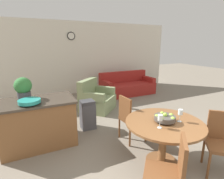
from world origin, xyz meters
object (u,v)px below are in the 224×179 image
at_px(wine_glass_left, 160,118).
at_px(armchair, 96,100).
at_px(dining_chair_near_left, 170,171).
at_px(dining_chair_near_right, 222,140).
at_px(kitchen_island, 39,123).
at_px(trash_bin, 88,115).
at_px(dining_chair_far_side, 130,116).
at_px(potted_plant, 23,88).
at_px(teal_bowl, 30,101).
at_px(dining_table, 164,131).
at_px(fruit_bowl, 165,118).
at_px(wine_glass_right, 180,113).
at_px(couch, 127,87).

bearing_deg(wine_glass_left, armchair, 88.15).
relative_size(dining_chair_near_left, dining_chair_near_right, 1.00).
distance_m(kitchen_island, trash_bin, 1.07).
bearing_deg(armchair, dining_chair_far_side, -133.47).
height_order(kitchen_island, potted_plant, potted_plant).
bearing_deg(teal_bowl, armchair, 40.05).
bearing_deg(wine_glass_left, dining_chair_near_left, -118.62).
bearing_deg(dining_chair_near_right, armchair, -34.49).
bearing_deg(armchair, dining_table, -130.90).
bearing_deg(trash_bin, armchair, 60.00).
bearing_deg(wine_glass_left, dining_chair_near_right, -23.55).
bearing_deg(dining_table, teal_bowl, 145.84).
relative_size(dining_table, fruit_bowl, 3.74).
bearing_deg(trash_bin, wine_glass_right, -62.55).
bearing_deg(wine_glass_right, fruit_bowl, 157.13).
bearing_deg(dining_chair_far_side, fruit_bowl, 5.07).
relative_size(wine_glass_left, armchair, 0.16).
bearing_deg(dining_chair_near_left, wine_glass_left, 13.30).
relative_size(dining_chair_far_side, kitchen_island, 0.69).
bearing_deg(teal_bowl, wine_glass_right, -33.09).
distance_m(kitchen_island, couch, 4.05).
bearing_deg(dining_chair_far_side, potted_plant, -117.51).
height_order(dining_chair_near_right, couch, dining_chair_near_right).
distance_m(teal_bowl, couch, 4.30).
bearing_deg(teal_bowl, dining_chair_near_left, -54.94).
height_order(dining_chair_near_left, dining_chair_far_side, same).
xyz_separation_m(dining_chair_near_right, kitchen_island, (-2.41, 1.95, -0.06)).
height_order(dining_chair_far_side, kitchen_island, dining_chair_far_side).
xyz_separation_m(dining_table, dining_chair_far_side, (-0.12, 0.83, -0.05)).
bearing_deg(dining_chair_near_right, dining_chair_far_side, -17.42).
xyz_separation_m(dining_table, couch, (1.56, 3.79, -0.28)).
height_order(dining_table, wine_glass_left, wine_glass_left).
bearing_deg(wine_glass_right, potted_plant, 140.99).
bearing_deg(potted_plant, kitchen_island, -47.26).
xyz_separation_m(teal_bowl, couch, (3.41, 2.53, -0.66)).
relative_size(teal_bowl, couch, 0.18).
relative_size(trash_bin, armchair, 0.54).
bearing_deg(wine_glass_left, teal_bowl, 140.13).
xyz_separation_m(fruit_bowl, teal_bowl, (-1.85, 1.26, 0.15)).
bearing_deg(teal_bowl, couch, 36.60).
relative_size(dining_chair_near_left, wine_glass_left, 4.61).
bearing_deg(wine_glass_left, dining_chair_far_side, 84.96).
bearing_deg(dining_chair_near_left, dining_table, 5.08).
height_order(dining_chair_near_right, trash_bin, dining_chair_near_right).
distance_m(dining_chair_near_left, teal_bowl, 2.39).
distance_m(dining_table, dining_chair_far_side, 0.84).
relative_size(fruit_bowl, potted_plant, 0.79).
xyz_separation_m(dining_table, armchair, (-0.11, 2.72, -0.26)).
height_order(dining_chair_near_left, potted_plant, potted_plant).
height_order(fruit_bowl, potted_plant, potted_plant).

